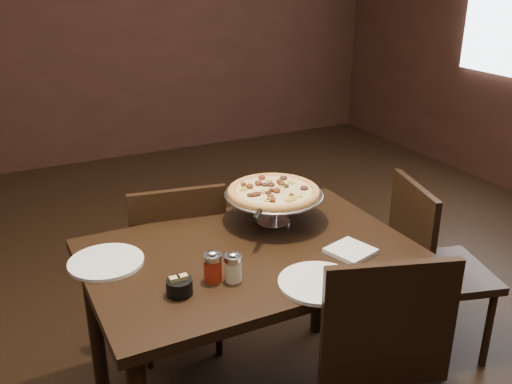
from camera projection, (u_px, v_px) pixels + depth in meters
name	position (u px, v px, depth m)	size (l,w,h in m)	color
room	(249.00, 71.00, 1.88)	(6.04, 7.04, 2.84)	black
dining_table	(250.00, 274.00, 2.15)	(1.19, 0.80, 0.74)	black
pizza_stand	(274.00, 192.00, 2.28)	(0.40, 0.40, 0.17)	silver
parmesan_shaker	(233.00, 267.00, 1.90)	(0.06, 0.06, 0.11)	beige
pepper_flake_shaker	(213.00, 267.00, 1.90)	(0.06, 0.06, 0.11)	#9A1A0E
packet_caddy	(179.00, 286.00, 1.83)	(0.09, 0.09, 0.07)	black
napkin_stack	(351.00, 251.00, 2.09)	(0.15, 0.15, 0.02)	silver
plate_left	(106.00, 262.00, 2.02)	(0.27, 0.27, 0.01)	white
plate_near	(319.00, 283.00, 1.89)	(0.27, 0.27, 0.01)	white
serving_spatula	(259.00, 213.00, 2.10)	(0.17, 0.17, 0.02)	silver
chair_far	(177.00, 262.00, 2.58)	(0.47, 0.47, 0.87)	black
chair_side	(431.00, 263.00, 2.57)	(0.50, 0.50, 0.86)	black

